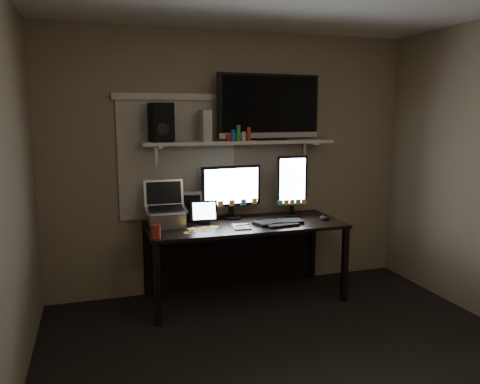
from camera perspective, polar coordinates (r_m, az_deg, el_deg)
name	(u,v)px	position (r m, az deg, el deg)	size (l,w,h in m)	color
floor	(311,378)	(3.36, 8.70, -21.51)	(3.60, 3.60, 0.00)	black
back_wall	(233,163)	(4.58, -0.82, 3.56)	(3.60, 3.60, 0.00)	#7B6A58
window_blinds	(178,160)	(4.44, -7.60, 3.93)	(1.10, 0.02, 1.10)	beige
desk	(241,238)	(4.47, 0.12, -5.67)	(1.80, 0.75, 0.73)	black
wall_shelf	(239,142)	(4.40, -0.17, 6.12)	(1.80, 0.35, 0.03)	beige
monitor_landscape	(231,192)	(4.47, -1.07, 0.05)	(0.60, 0.06, 0.52)	black
monitor_portrait	(292,186)	(4.58, 6.35, 0.76)	(0.30, 0.06, 0.61)	black
keyboard	(279,222)	(4.31, 4.73, -3.70)	(0.45, 0.18, 0.03)	black
mouse	(324,218)	(4.51, 10.25, -3.13)	(0.07, 0.11, 0.04)	black
notepad	(241,227)	(4.15, 0.16, -4.27)	(0.15, 0.21, 0.01)	silver
tablet	(204,212)	(4.29, -4.43, -2.47)	(0.25, 0.10, 0.22)	black
file_sorter	(189,207)	(4.39, -6.24, -1.84)	(0.21, 0.10, 0.27)	black
laptop	(166,205)	(4.19, -9.00, -1.56)	(0.36, 0.29, 0.40)	#BCBDC1
cup	(156,231)	(3.85, -10.22, -4.74)	(0.08, 0.08, 0.11)	maroon
sticky_notes	(201,230)	(4.07, -4.82, -4.64)	(0.31, 0.23, 0.00)	yellow
tv	(269,107)	(4.50, 3.54, 10.28)	(1.02, 0.18, 0.61)	black
game_console	(205,126)	(4.28, -4.28, 8.07)	(0.07, 0.23, 0.28)	#BAB4A8
speaker	(161,122)	(4.22, -9.61, 8.36)	(0.19, 0.23, 0.34)	black
bottles	(238,133)	(4.33, -0.21, 7.25)	(0.24, 0.05, 0.15)	#A50F0C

